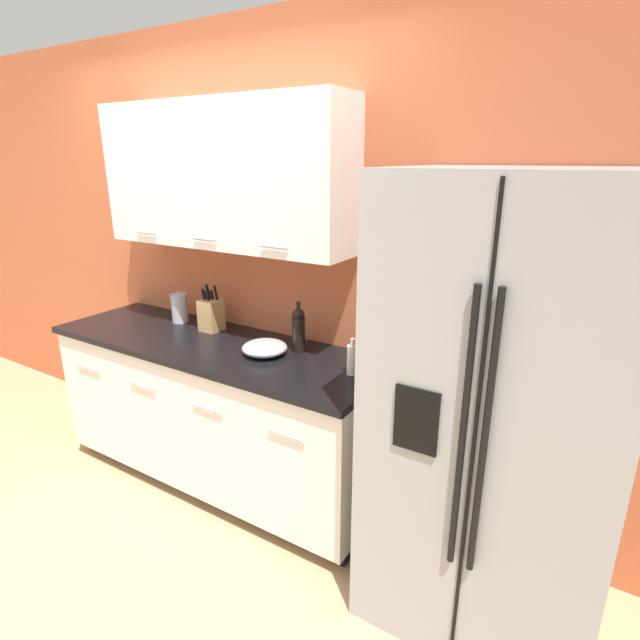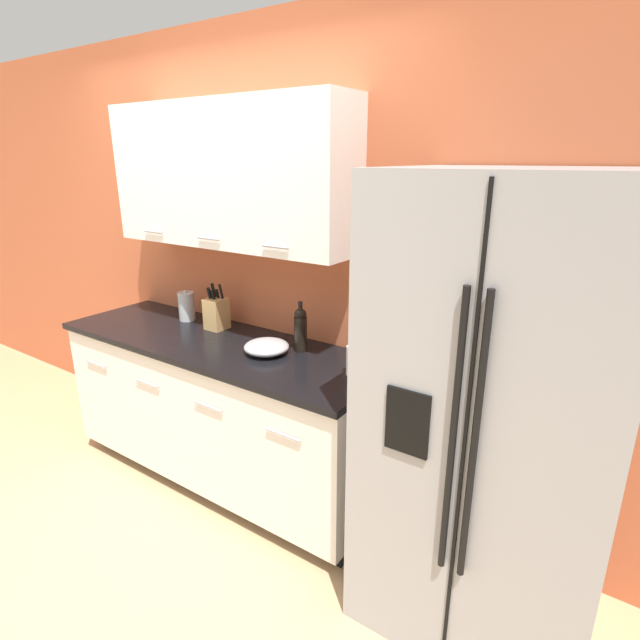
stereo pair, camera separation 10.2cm
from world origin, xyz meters
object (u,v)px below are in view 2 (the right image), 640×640
(wine_bottle, at_px, (301,329))
(soap_dispenser, at_px, (351,360))
(steel_canister, at_px, (187,306))
(mixing_bowl, at_px, (267,347))
(refrigerator, at_px, (495,417))
(knife_block, at_px, (216,313))

(wine_bottle, xyz_separation_m, soap_dispenser, (0.38, -0.12, -0.05))
(steel_canister, bearing_deg, mixing_bowl, -11.17)
(wine_bottle, distance_m, mixing_bowl, 0.20)
(wine_bottle, bearing_deg, refrigerator, -10.49)
(wine_bottle, relative_size, steel_canister, 1.39)
(refrigerator, xyz_separation_m, soap_dispenser, (-0.70, 0.09, 0.05))
(refrigerator, xyz_separation_m, knife_block, (-1.72, 0.21, 0.07))
(wine_bottle, bearing_deg, steel_canister, 178.56)
(knife_block, distance_m, mixing_bowl, 0.53)
(refrigerator, distance_m, wine_bottle, 1.11)
(steel_canister, height_order, mixing_bowl, steel_canister)
(steel_canister, xyz_separation_m, mixing_bowl, (0.79, -0.16, -0.06))
(refrigerator, height_order, steel_canister, refrigerator)
(knife_block, bearing_deg, steel_canister, 177.04)
(steel_canister, distance_m, mixing_bowl, 0.81)
(wine_bottle, distance_m, soap_dispenser, 0.40)
(knife_block, relative_size, mixing_bowl, 1.17)
(refrigerator, distance_m, mixing_bowl, 1.21)
(soap_dispenser, distance_m, mixing_bowl, 0.51)
(soap_dispenser, bearing_deg, steel_canister, 173.91)
(mixing_bowl, bearing_deg, wine_bottle, 46.26)
(soap_dispenser, height_order, steel_canister, steel_canister)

